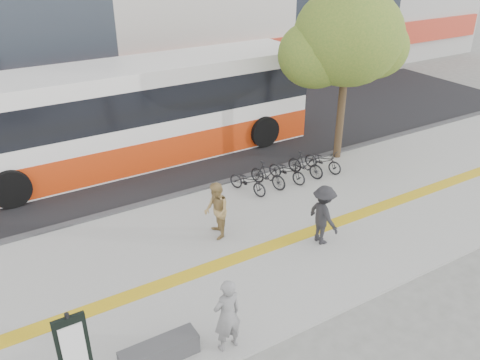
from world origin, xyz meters
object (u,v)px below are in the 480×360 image
signboard (75,355)px  street_tree (345,38)px  pedestrian_tan (216,211)px  bench (160,352)px  seated_woman (227,315)px  pedestrian_dark (323,215)px  bus (136,116)px

signboard → street_tree: (11.38, 6.33, 3.15)m
street_tree → pedestrian_tan: 7.97m
signboard → bench: bearing=10.8°
seated_woman → pedestrian_dark: bearing=-155.9°
bench → seated_woman: seated_woman is taller
bus → pedestrian_tan: size_ratio=8.17×
bench → street_tree: size_ratio=0.25×
signboard → bus: bearing=64.0°
signboard → street_tree: street_tree is taller
street_tree → bus: size_ratio=0.47×
bench → bus: size_ratio=0.12×
seated_woman → bus: bearing=-102.7°
signboard → pedestrian_dark: signboard is taller
bench → pedestrian_dark: (5.54, 1.66, 0.64)m
street_tree → pedestrian_dark: size_ratio=3.67×
street_tree → seated_woman: bearing=-142.8°
signboard → street_tree: bearing=29.1°
bus → pedestrian_tan: bus is taller
bench → pedestrian_dark: bearing=16.7°
street_tree → seated_woman: size_ratio=3.69×
seated_woman → pedestrian_dark: 4.66m
signboard → seated_woman: size_ratio=1.29×
bench → signboard: signboard is taller
bench → street_tree: (9.78, 6.02, 4.21)m
street_tree → seated_woman: street_tree is taller
seated_woman → pedestrian_dark: (4.19, 2.04, 0.01)m
bench → pedestrian_tan: 4.69m
bench → seated_woman: bearing=-16.0°
signboard → pedestrian_tan: (4.77, 3.71, -0.46)m
street_tree → bench: bearing=-148.4°
signboard → seated_woman: signboard is taller
pedestrian_dark → seated_woman: bearing=117.6°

